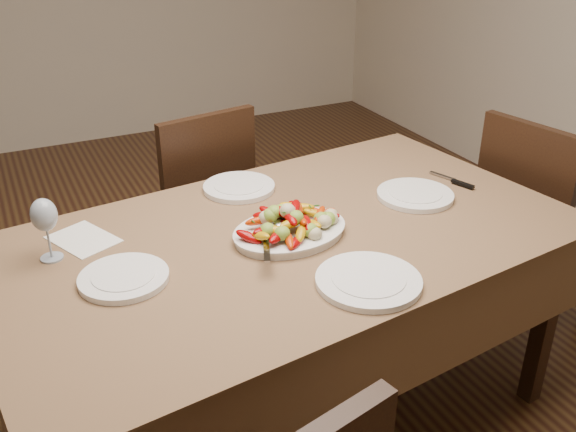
% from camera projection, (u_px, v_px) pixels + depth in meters
% --- Properties ---
extents(floor, '(6.00, 6.00, 0.00)m').
position_uv_depth(floor, '(201.00, 385.00, 2.50)').
color(floor, '#392211').
rests_on(floor, ground).
extents(dining_table, '(1.95, 1.25, 0.76)m').
position_uv_depth(dining_table, '(288.00, 331.00, 2.19)').
color(dining_table, brown).
rests_on(dining_table, ground).
extents(chair_far, '(0.49, 0.49, 0.95)m').
position_uv_depth(chair_far, '(191.00, 208.00, 2.82)').
color(chair_far, black).
rests_on(chair_far, ground).
extents(chair_right, '(0.49, 0.49, 0.95)m').
position_uv_depth(chair_right, '(543.00, 224.00, 2.69)').
color(chair_right, black).
rests_on(chair_right, ground).
extents(serving_platter, '(0.39, 0.31, 0.02)m').
position_uv_depth(serving_platter, '(290.00, 233.00, 1.99)').
color(serving_platter, white).
rests_on(serving_platter, dining_table).
extents(roasted_vegetables, '(0.32, 0.23, 0.09)m').
position_uv_depth(roasted_vegetables, '(290.00, 217.00, 1.97)').
color(roasted_vegetables, '#800304').
rests_on(roasted_vegetables, serving_platter).
extents(serving_spoon, '(0.28, 0.17, 0.03)m').
position_uv_depth(serving_spoon, '(278.00, 233.00, 1.92)').
color(serving_spoon, '#9EA0A8').
rests_on(serving_spoon, serving_platter).
extents(plate_left, '(0.25, 0.25, 0.02)m').
position_uv_depth(plate_left, '(124.00, 278.00, 1.77)').
color(plate_left, white).
rests_on(plate_left, dining_table).
extents(plate_right, '(0.27, 0.27, 0.02)m').
position_uv_depth(plate_right, '(415.00, 195.00, 2.25)').
color(plate_right, white).
rests_on(plate_right, dining_table).
extents(plate_far, '(0.26, 0.26, 0.02)m').
position_uv_depth(plate_far, '(239.00, 187.00, 2.31)').
color(plate_far, white).
rests_on(plate_far, dining_table).
extents(plate_near, '(0.29, 0.29, 0.02)m').
position_uv_depth(plate_near, '(368.00, 281.00, 1.75)').
color(plate_near, white).
rests_on(plate_near, dining_table).
extents(wine_glass, '(0.08, 0.08, 0.20)m').
position_uv_depth(wine_glass, '(46.00, 228.00, 1.83)').
color(wine_glass, '#8C99A5').
rests_on(wine_glass, dining_table).
extents(menu_card, '(0.22, 0.25, 0.00)m').
position_uv_depth(menu_card, '(83.00, 239.00, 1.98)').
color(menu_card, silver).
rests_on(menu_card, dining_table).
extents(table_knife, '(0.08, 0.19, 0.01)m').
position_uv_depth(table_knife, '(453.00, 181.00, 2.37)').
color(table_knife, '#9EA0A8').
rests_on(table_knife, dining_table).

